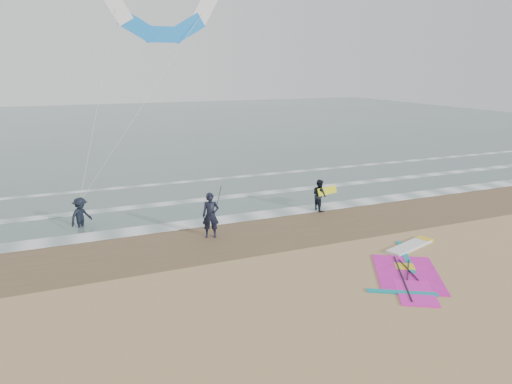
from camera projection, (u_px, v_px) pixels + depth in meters
name	position (u px, v px, depth m)	size (l,w,h in m)	color
ground	(355.00, 284.00, 15.70)	(120.00, 120.00, 0.00)	tan
sea_water	(141.00, 126.00, 58.53)	(120.00, 80.00, 0.02)	#47605E
wet_sand_band	(281.00, 229.00, 21.05)	(120.00, 5.00, 0.01)	brown
foam_waterline	(246.00, 203.00, 25.01)	(120.00, 9.15, 0.02)	white
windsurf_rig	(410.00, 266.00, 17.09)	(5.37, 5.08, 0.13)	white
person_standing	(211.00, 215.00, 19.80)	(0.73, 0.48, 2.01)	black
person_walking	(319.00, 195.00, 23.60)	(0.81, 0.63, 1.66)	black
person_wading	(80.00, 209.00, 21.02)	(1.16, 0.67, 1.80)	black
held_pole	(217.00, 204.00, 19.79)	(0.17, 0.86, 1.82)	black
carried_kiteboard	(327.00, 191.00, 23.60)	(1.30, 0.51, 0.39)	yellow
surf_kite	(162.00, 22.00, 23.36)	(7.92, 3.25, 9.92)	white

